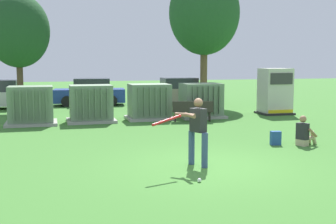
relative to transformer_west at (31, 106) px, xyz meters
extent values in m
plane|color=#3D752D|center=(4.61, -8.87, -0.79)|extent=(96.00, 96.00, 0.00)
cube|color=#9E9B93|center=(0.00, 0.01, -0.73)|extent=(2.10, 1.70, 0.12)
cube|color=slate|center=(0.00, 0.01, 0.08)|extent=(1.80, 1.40, 1.50)
cube|color=#5B7056|center=(-0.64, -0.75, 0.08)|extent=(0.06, 0.12, 1.27)
cube|color=#5B7056|center=(-0.38, -0.75, 0.08)|extent=(0.06, 0.12, 1.27)
cube|color=#5B7056|center=(-0.13, -0.75, 0.08)|extent=(0.06, 0.12, 1.27)
cube|color=#5B7056|center=(0.13, -0.75, 0.08)|extent=(0.06, 0.12, 1.27)
cube|color=#5B7056|center=(0.38, -0.75, 0.08)|extent=(0.06, 0.12, 1.27)
cube|color=#5B7056|center=(0.64, -0.75, 0.08)|extent=(0.06, 0.12, 1.27)
cube|color=#9E9B93|center=(2.51, 0.19, -0.73)|extent=(2.10, 1.70, 0.12)
cube|color=slate|center=(2.51, 0.19, 0.08)|extent=(1.80, 1.40, 1.50)
cube|color=#5B7056|center=(1.87, -0.57, 0.08)|extent=(0.06, 0.12, 1.27)
cube|color=#5B7056|center=(2.13, -0.57, 0.08)|extent=(0.06, 0.12, 1.27)
cube|color=#5B7056|center=(2.38, -0.57, 0.08)|extent=(0.06, 0.12, 1.27)
cube|color=#5B7056|center=(2.64, -0.57, 0.08)|extent=(0.06, 0.12, 1.27)
cube|color=#5B7056|center=(2.89, -0.57, 0.08)|extent=(0.06, 0.12, 1.27)
cube|color=#5B7056|center=(3.15, -0.57, 0.08)|extent=(0.06, 0.12, 1.27)
cube|color=#9E9B93|center=(5.18, 0.37, -0.73)|extent=(2.10, 1.70, 0.12)
cube|color=slate|center=(5.18, 0.37, 0.08)|extent=(1.80, 1.40, 1.50)
cube|color=#5B7056|center=(4.54, -0.39, 0.08)|extent=(0.06, 0.12, 1.27)
cube|color=#5B7056|center=(4.80, -0.39, 0.08)|extent=(0.06, 0.12, 1.27)
cube|color=#5B7056|center=(5.05, -0.39, 0.08)|extent=(0.06, 0.12, 1.27)
cube|color=#5B7056|center=(5.31, -0.39, 0.08)|extent=(0.06, 0.12, 1.27)
cube|color=#5B7056|center=(5.56, -0.39, 0.08)|extent=(0.06, 0.12, 1.27)
cube|color=#5B7056|center=(5.82, -0.39, 0.08)|extent=(0.06, 0.12, 1.27)
cube|color=#9E9B93|center=(7.68, 0.36, -0.73)|extent=(2.10, 1.70, 0.12)
cube|color=slate|center=(7.68, 0.36, 0.08)|extent=(1.80, 1.40, 1.50)
cube|color=#5B7056|center=(7.04, -0.40, 0.08)|extent=(0.06, 0.12, 1.27)
cube|color=#5B7056|center=(7.30, -0.40, 0.08)|extent=(0.06, 0.12, 1.27)
cube|color=#5B7056|center=(7.55, -0.40, 0.08)|extent=(0.06, 0.12, 1.27)
cube|color=#5B7056|center=(7.81, -0.40, 0.08)|extent=(0.06, 0.12, 1.27)
cube|color=#5B7056|center=(8.06, -0.40, 0.08)|extent=(0.06, 0.12, 1.27)
cube|color=#5B7056|center=(8.32, -0.40, 0.08)|extent=(0.06, 0.12, 1.27)
cube|color=#262626|center=(11.71, 0.63, -0.74)|extent=(1.60, 1.40, 0.10)
cube|color=beige|center=(11.71, 0.63, 0.41)|extent=(1.40, 1.20, 2.20)
cube|color=#383838|center=(11.71, 0.01, 1.02)|extent=(1.19, 0.04, 0.55)
cube|color=yellow|center=(11.71, 0.01, -0.59)|extent=(1.33, 0.04, 0.16)
cube|color=#2D2823|center=(6.86, -0.87, -0.34)|extent=(1.84, 0.79, 0.05)
cube|color=#2D2823|center=(6.82, -1.04, -0.09)|extent=(1.76, 0.44, 0.44)
cylinder|color=#2D2823|center=(6.14, -0.56, -0.58)|extent=(0.06, 0.06, 0.42)
cylinder|color=#2D2823|center=(7.64, -0.90, -0.58)|extent=(0.06, 0.06, 0.42)
cylinder|color=#2D2823|center=(6.08, -0.83, -0.58)|extent=(0.06, 0.06, 0.42)
cylinder|color=#2D2823|center=(7.57, -1.17, -0.58)|extent=(0.06, 0.06, 0.42)
cylinder|color=#384C75|center=(4.51, -8.98, -0.35)|extent=(0.16, 0.16, 0.88)
cylinder|color=#384C75|center=(4.30, -8.55, -0.35)|extent=(0.16, 0.16, 0.88)
cube|color=#262628|center=(4.41, -8.76, 0.39)|extent=(0.39, 0.46, 0.60)
sphere|color=brown|center=(4.41, -8.76, 0.84)|extent=(0.23, 0.23, 0.23)
cylinder|color=brown|center=(4.11, -9.00, 0.55)|extent=(0.14, 0.55, 0.09)
cylinder|color=brown|center=(4.03, -8.84, 0.55)|extent=(0.44, 0.45, 0.09)
cylinder|color=red|center=(3.45, -9.21, 0.48)|extent=(0.79, 0.42, 0.21)
sphere|color=red|center=(3.84, -9.03, 0.55)|extent=(0.08, 0.08, 0.08)
sphere|color=white|center=(3.94, -10.22, -0.74)|extent=(0.09, 0.09, 0.09)
cube|color=tan|center=(8.47, -7.07, -0.69)|extent=(0.35, 0.41, 0.20)
cube|color=#262628|center=(8.47, -7.07, -0.33)|extent=(0.34, 0.42, 0.52)
sphere|color=#9E7051|center=(8.47, -7.07, 0.06)|extent=(0.22, 0.22, 0.22)
cylinder|color=tan|center=(8.64, -6.90, -0.57)|extent=(0.47, 0.29, 0.13)
cylinder|color=tan|center=(8.85, -6.81, -0.56)|extent=(0.32, 0.22, 0.46)
cylinder|color=tan|center=(8.72, -7.08, -0.57)|extent=(0.47, 0.29, 0.13)
cylinder|color=tan|center=(8.93, -6.99, -0.56)|extent=(0.32, 0.22, 0.46)
cylinder|color=#9E7051|center=(8.59, -6.78, -0.37)|extent=(0.41, 0.23, 0.32)
cylinder|color=#9E7051|center=(8.77, -7.20, -0.37)|extent=(0.41, 0.23, 0.32)
cube|color=#264C8C|center=(7.72, -6.74, -0.57)|extent=(0.35, 0.25, 0.44)
cube|color=navy|center=(7.74, -6.62, -0.63)|extent=(0.23, 0.10, 0.22)
cylinder|color=#4C3828|center=(-0.71, 5.00, 0.51)|extent=(0.32, 0.32, 2.60)
ellipsoid|color=#1E4723|center=(-0.71, 5.00, 3.43)|extent=(3.20, 3.20, 3.80)
cylinder|color=brown|center=(9.68, 5.59, 0.90)|extent=(0.42, 0.42, 3.38)
ellipsoid|color=#235128|center=(9.68, 5.59, 4.69)|extent=(4.16, 4.16, 4.93)
cube|color=#262B33|center=(-1.93, 6.88, 0.51)|extent=(2.31, 1.85, 0.64)
cylinder|color=black|center=(-0.91, 5.87, -0.47)|extent=(0.67, 0.31, 0.64)
cylinder|color=black|center=(-0.67, 7.55, -0.47)|extent=(0.67, 0.31, 0.64)
cube|color=navy|center=(3.09, 7.59, -0.21)|extent=(4.34, 2.09, 0.80)
cube|color=#262B33|center=(3.23, 7.58, 0.51)|extent=(2.24, 1.75, 0.64)
cylinder|color=black|center=(1.71, 6.87, -0.47)|extent=(0.66, 0.28, 0.64)
cylinder|color=black|center=(1.87, 8.56, -0.47)|extent=(0.66, 0.28, 0.64)
cylinder|color=black|center=(4.30, 6.62, -0.47)|extent=(0.66, 0.28, 0.64)
cylinder|color=black|center=(4.46, 8.31, -0.47)|extent=(0.66, 0.28, 0.64)
cube|color=gray|center=(8.45, 7.13, -0.21)|extent=(4.22, 1.76, 0.80)
cube|color=#262B33|center=(8.60, 7.13, 0.51)|extent=(2.12, 1.59, 0.64)
cylinder|color=black|center=(7.14, 6.30, -0.47)|extent=(0.64, 0.23, 0.64)
cylinder|color=black|center=(7.16, 8.00, -0.47)|extent=(0.64, 0.23, 0.64)
cylinder|color=black|center=(9.74, 6.27, -0.47)|extent=(0.64, 0.23, 0.64)
cylinder|color=black|center=(9.77, 7.97, -0.47)|extent=(0.64, 0.23, 0.64)
camera|label=1|loc=(0.82, -19.15, 1.88)|focal=46.78mm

